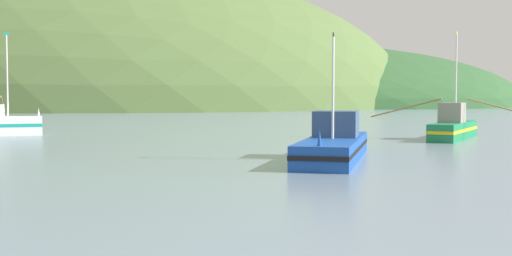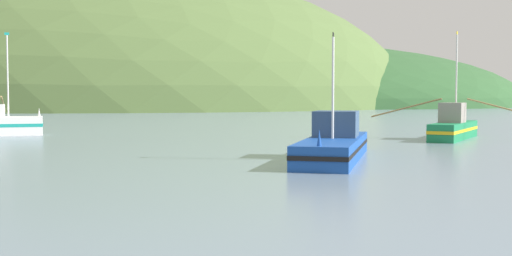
{
  "view_description": "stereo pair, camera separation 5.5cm",
  "coord_description": "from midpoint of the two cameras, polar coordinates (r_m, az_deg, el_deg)",
  "views": [
    {
      "loc": [
        -4.07,
        -5.75,
        3.15
      ],
      "look_at": [
        -0.82,
        28.04,
        1.4
      ],
      "focal_mm": 43.78,
      "sensor_mm": 36.0,
      "label": 1
    },
    {
      "loc": [
        -4.01,
        -5.75,
        3.15
      ],
      "look_at": [
        -0.82,
        28.04,
        1.4
      ],
      "focal_mm": 43.78,
      "sensor_mm": 36.0,
      "label": 2
    }
  ],
  "objects": [
    {
      "name": "hill_far_left",
      "position": [
        185.41,
        -13.35,
        1.9
      ],
      "size": [
        174.1,
        139.28,
        77.26
      ],
      "primitive_type": "ellipsoid",
      "color": "#516B38",
      "rests_on": "ground"
    },
    {
      "name": "hill_far_center",
      "position": [
        199.32,
        2.68,
        2.05
      ],
      "size": [
        149.71,
        119.77,
        38.42
      ],
      "primitive_type": "ellipsoid",
      "color": "#2D562D",
      "rests_on": "ground"
    },
    {
      "name": "fishing_boat_blue",
      "position": [
        31.26,
        7.11,
        -1.51
      ],
      "size": [
        6.19,
        11.77,
        6.21
      ],
      "rotation": [
        0.0,
        0.0,
        4.38
      ],
      "color": "#19479E",
      "rests_on": "ground"
    },
    {
      "name": "fishing_boat_green",
      "position": [
        47.68,
        17.55,
        0.06
      ],
      "size": [
        10.45,
        8.71,
        7.88
      ],
      "rotation": [
        0.0,
        0.0,
        0.98
      ],
      "color": "#197A47",
      "rests_on": "ground"
    },
    {
      "name": "fishing_boat_white",
      "position": [
        53.48,
        -22.38,
        0.32
      ],
      "size": [
        6.63,
        10.12,
        8.16
      ],
      "rotation": [
        0.0,
        0.0,
        0.23
      ],
      "color": "white",
      "rests_on": "ground"
    }
  ]
}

